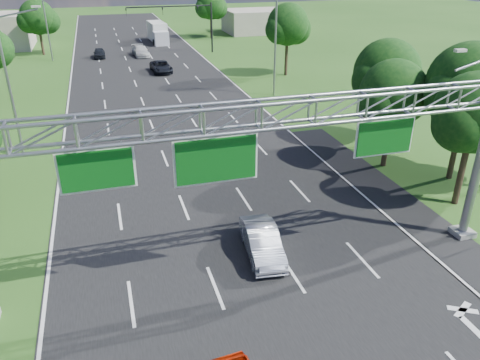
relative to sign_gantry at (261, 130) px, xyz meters
name	(u,v)px	position (x,y,z in m)	size (l,w,h in m)	color
ground	(181,139)	(-0.33, 18.00, -6.89)	(220.00, 220.00, 0.00)	#264D17
road	(181,139)	(-0.33, 18.00, -6.89)	(18.00, 180.00, 0.02)	black
road_flare	(416,220)	(9.87, 2.00, -6.89)	(3.00, 30.00, 0.02)	black
sign_gantry	(261,130)	(0.00, 0.00, 0.00)	(23.50, 1.00, 9.56)	gray
traffic_signal	(187,17)	(7.15, 53.00, -1.72)	(12.21, 0.24, 7.00)	black
streetlight_l_near	(10,79)	(-11.63, 18.00, -1.31)	(2.97, 0.22, 10.16)	gray
streetlight_l_far	(47,18)	(-11.63, 53.00, -1.31)	(2.97, 0.22, 10.16)	gray
streetlight_r_mid	(274,40)	(10.97, 28.00, -1.31)	(2.97, 0.22, 10.16)	gray
tree_cluster_right	(443,94)	(14.47, 7.19, -1.58)	(9.91, 14.60, 8.68)	#2D2116
tree_verge_lc	(38,19)	(-13.25, 58.04, -1.92)	(5.76, 4.80, 7.62)	#2D2116
tree_verge_rd	(288,26)	(15.75, 36.04, -1.26)	(5.76, 4.80, 8.28)	#2D2116
tree_verge_re	(211,6)	(13.75, 66.04, -1.70)	(5.76, 4.80, 7.84)	#2D2116
building_right	(258,21)	(23.67, 70.00, -4.89)	(12.00, 9.00, 4.00)	#A29888
silver_sedan	(262,242)	(0.65, 1.32, -6.19)	(1.49, 4.29, 1.41)	#B2B5BE
car_queue_a	(140,51)	(0.12, 53.01, -6.20)	(1.95, 4.80, 1.39)	#BBBBBB
car_queue_b	(161,67)	(1.49, 41.81, -6.21)	(2.26, 4.89, 1.36)	black
car_queue_c	(99,53)	(-5.57, 53.38, -6.24)	(1.55, 3.84, 1.31)	black
box_truck	(158,33)	(4.18, 64.25, -5.41)	(2.75, 8.30, 3.09)	silver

